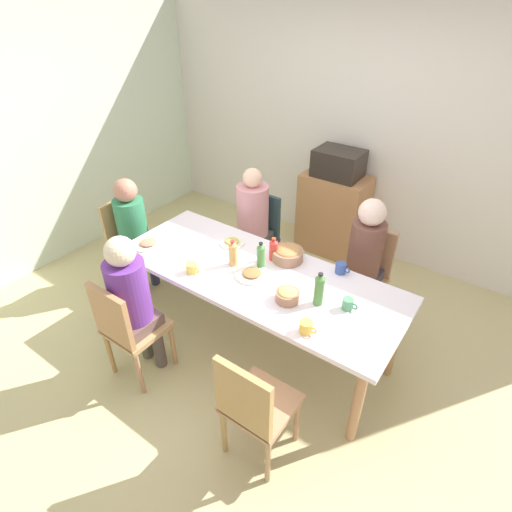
% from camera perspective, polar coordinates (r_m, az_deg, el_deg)
% --- Properties ---
extents(ground_plane, '(6.17, 6.17, 0.00)m').
position_cam_1_polar(ground_plane, '(3.59, 0.00, -12.06)').
color(ground_plane, tan).
extents(wall_back, '(5.38, 0.12, 2.60)m').
position_cam_1_polar(wall_back, '(4.49, 15.85, 16.17)').
color(wall_back, silver).
rests_on(wall_back, ground_plane).
extents(wall_left, '(0.12, 4.18, 2.60)m').
position_cam_1_polar(wall_left, '(4.73, -27.86, 14.47)').
color(wall_left, silver).
rests_on(wall_left, ground_plane).
extents(dining_table, '(2.27, 0.88, 0.75)m').
position_cam_1_polar(dining_table, '(3.14, 0.00, -3.43)').
color(dining_table, white).
rests_on(dining_table, ground_plane).
extents(chair_0, '(0.40, 0.40, 0.90)m').
position_cam_1_polar(chair_0, '(4.06, 0.20, 3.28)').
color(chair_0, '#363754').
rests_on(chair_0, ground_plane).
extents(person_0, '(0.30, 0.30, 1.22)m').
position_cam_1_polar(person_0, '(3.89, -0.56, 5.43)').
color(person_0, '#464743').
rests_on(person_0, ground_plane).
extents(chair_1, '(0.40, 0.40, 0.90)m').
position_cam_1_polar(chair_1, '(2.55, -0.34, -20.25)').
color(chair_1, '#AD7C58').
rests_on(chair_1, ground_plane).
extents(chair_2, '(0.40, 0.40, 0.90)m').
position_cam_1_polar(chair_2, '(4.14, -17.34, 2.30)').
color(chair_2, '#B17C4E').
rests_on(chair_2, ground_plane).
extents(person_2, '(0.30, 0.30, 1.15)m').
position_cam_1_polar(person_2, '(3.99, -16.94, 4.16)').
color(person_2, '#313454').
rests_on(person_2, ground_plane).
extents(chair_3, '(0.40, 0.40, 0.90)m').
position_cam_1_polar(chair_3, '(3.63, 15.01, -2.16)').
color(chair_3, tan).
rests_on(chair_3, ground_plane).
extents(person_3, '(0.30, 0.30, 1.23)m').
position_cam_1_polar(person_3, '(3.43, 14.96, 0.11)').
color(person_3, '#404838').
rests_on(person_3, ground_plane).
extents(chair_4, '(0.40, 0.40, 0.90)m').
position_cam_1_polar(chair_4, '(3.13, -17.71, -9.46)').
color(chair_4, tan).
rests_on(chair_4, ground_plane).
extents(person_4, '(0.30, 0.30, 1.23)m').
position_cam_1_polar(person_4, '(3.03, -17.11, -5.50)').
color(person_4, brown).
rests_on(person_4, ground_plane).
extents(plate_0, '(0.26, 0.26, 0.04)m').
position_cam_1_polar(plate_0, '(3.05, -0.62, -2.54)').
color(plate_0, silver).
rests_on(plate_0, dining_table).
extents(plate_1, '(0.21, 0.21, 0.04)m').
position_cam_1_polar(plate_1, '(3.43, -3.37, 1.95)').
color(plate_1, silver).
rests_on(plate_1, dining_table).
extents(plate_2, '(0.25, 0.25, 0.04)m').
position_cam_1_polar(plate_2, '(3.52, -14.89, 1.69)').
color(plate_2, silver).
rests_on(plate_2, dining_table).
extents(bowl_0, '(0.17, 0.17, 0.09)m').
position_cam_1_polar(bowl_0, '(2.81, 4.46, -5.52)').
color(bowl_0, '#9A6A4E').
rests_on(bowl_0, dining_table).
extents(bowl_1, '(0.25, 0.25, 0.11)m').
position_cam_1_polar(bowl_1, '(3.21, 4.47, 0.30)').
color(bowl_1, '#976950').
rests_on(bowl_1, dining_table).
extents(cup_0, '(0.11, 0.07, 0.08)m').
position_cam_1_polar(cup_0, '(2.81, 12.82, -6.60)').
color(cup_0, '#4F9565').
rests_on(cup_0, dining_table).
extents(cup_1, '(0.12, 0.08, 0.08)m').
position_cam_1_polar(cup_1, '(3.13, 11.86, -1.70)').
color(cup_1, '#37509A').
rests_on(cup_1, dining_table).
extents(cup_2, '(0.12, 0.09, 0.08)m').
position_cam_1_polar(cup_2, '(2.60, 7.08, -9.89)').
color(cup_2, '#EFBE48').
rests_on(cup_2, dining_table).
extents(cup_3, '(0.12, 0.09, 0.08)m').
position_cam_1_polar(cup_3, '(3.11, -9.03, -1.66)').
color(cup_3, '#DDC354').
rests_on(cup_3, dining_table).
extents(bottle_0, '(0.07, 0.07, 0.22)m').
position_cam_1_polar(bottle_0, '(3.12, -3.28, 0.33)').
color(bottle_0, tan).
rests_on(bottle_0, dining_table).
extents(bottle_1, '(0.07, 0.07, 0.20)m').
position_cam_1_polar(bottle_1, '(3.19, 2.49, 0.92)').
color(bottle_1, red).
rests_on(bottle_1, dining_table).
extents(bottle_2, '(0.07, 0.07, 0.26)m').
position_cam_1_polar(bottle_2, '(2.76, 8.87, -4.69)').
color(bottle_2, '#457B37').
rests_on(bottle_2, dining_table).
extents(bottle_3, '(0.06, 0.06, 0.22)m').
position_cam_1_polar(bottle_3, '(3.08, 0.67, 0.01)').
color(bottle_3, '#478941').
rests_on(bottle_3, dining_table).
extents(side_cabinet, '(0.70, 0.44, 0.90)m').
position_cam_1_polar(side_cabinet, '(4.62, 10.71, 5.84)').
color(side_cabinet, '#B1794D').
rests_on(side_cabinet, ground_plane).
extents(microwave, '(0.48, 0.36, 0.28)m').
position_cam_1_polar(microwave, '(4.38, 11.54, 12.66)').
color(microwave, '#2C251F').
rests_on(microwave, side_cabinet).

